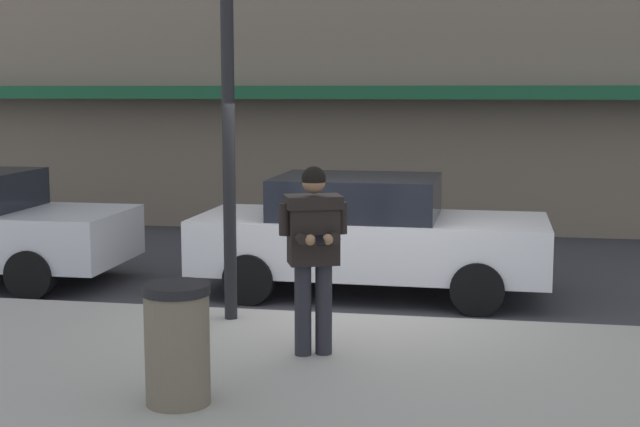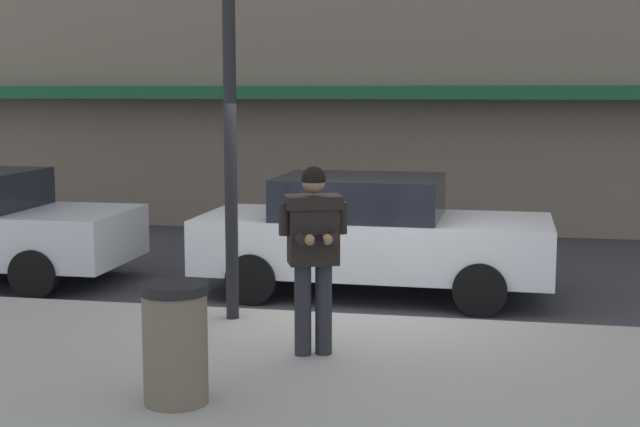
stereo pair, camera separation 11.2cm
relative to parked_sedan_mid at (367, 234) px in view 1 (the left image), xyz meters
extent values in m
plane|color=#333338|center=(-0.04, -1.40, -0.79)|extent=(80.00, 80.00, 0.00)
cube|color=#99968E|center=(0.96, -4.25, -0.72)|extent=(32.00, 5.30, 0.14)
cube|color=silver|center=(0.96, -1.35, -0.79)|extent=(28.00, 0.12, 0.01)
cube|color=#195133|center=(0.96, 4.75, 1.81)|extent=(26.60, 0.70, 0.24)
cylinder|color=black|center=(-4.18, 0.65, -0.47)|extent=(0.64, 0.22, 0.64)
cylinder|color=black|center=(-4.17, -1.06, -0.47)|extent=(0.64, 0.22, 0.64)
cube|color=silver|center=(0.04, 0.00, -0.12)|extent=(4.54, 1.91, 0.70)
cube|color=black|center=(-0.14, 0.00, 0.49)|extent=(2.10, 1.68, 0.52)
cylinder|color=black|center=(1.45, 0.83, -0.47)|extent=(0.64, 0.23, 0.64)
cylinder|color=black|center=(1.42, -0.88, -0.47)|extent=(0.64, 0.23, 0.64)
cylinder|color=black|center=(-1.34, 0.88, -0.47)|extent=(0.64, 0.23, 0.64)
cylinder|color=black|center=(-1.37, -0.83, -0.47)|extent=(0.64, 0.23, 0.64)
cylinder|color=#23232B|center=(-0.02, -3.18, -0.21)|extent=(0.16, 0.16, 0.88)
cylinder|color=#23232B|center=(-0.21, -3.25, -0.21)|extent=(0.16, 0.16, 0.88)
cube|color=black|center=(-0.12, -3.22, 0.55)|extent=(0.54, 0.44, 0.64)
cube|color=black|center=(-0.12, -3.22, 0.82)|extent=(0.61, 0.50, 0.12)
cylinder|color=black|center=(0.14, -3.12, 0.66)|extent=(0.11, 0.11, 0.30)
cylinder|color=black|center=(0.08, -3.31, 0.51)|extent=(0.20, 0.32, 0.10)
sphere|color=#8C6647|center=(0.07, -3.47, 0.51)|extent=(0.10, 0.10, 0.10)
cylinder|color=black|center=(-0.37, -3.31, 0.66)|extent=(0.11, 0.11, 0.30)
cylinder|color=black|center=(-0.20, -3.42, 0.51)|extent=(0.20, 0.32, 0.10)
sphere|color=#8C6647|center=(-0.09, -3.53, 0.51)|extent=(0.10, 0.10, 0.10)
cube|color=black|center=(0.00, -3.54, 0.51)|extent=(0.12, 0.16, 0.07)
sphere|color=#8C6647|center=(-0.10, -3.25, 1.01)|extent=(0.22, 0.22, 0.22)
sphere|color=black|center=(-0.10, -3.25, 1.04)|extent=(0.23, 0.23, 0.23)
cylinder|color=black|center=(-1.26, -2.05, 1.65)|extent=(0.14, 0.14, 4.60)
cylinder|color=#665B4C|center=(-0.94, -4.73, -0.20)|extent=(0.52, 0.52, 0.90)
cylinder|color=black|center=(-0.94, -4.73, 0.29)|extent=(0.55, 0.55, 0.08)
camera|label=1|loc=(1.39, -11.32, 1.85)|focal=50.00mm
camera|label=2|loc=(1.50, -11.30, 1.85)|focal=50.00mm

